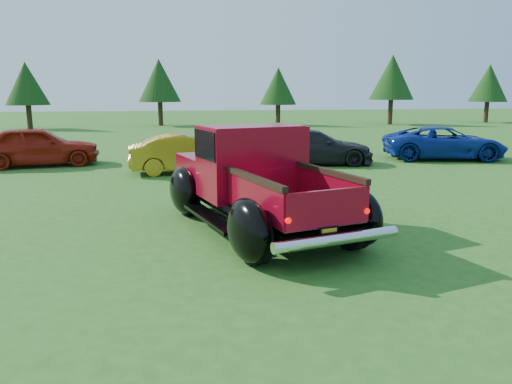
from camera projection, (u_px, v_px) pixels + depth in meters
name	position (u px, v px, depth m)	size (l,w,h in m)	color
ground	(285.00, 242.00, 8.91)	(120.00, 120.00, 0.00)	#285B1A
tree_west	(26.00, 84.00, 34.49)	(2.94, 2.94, 4.60)	#332114
tree_mid_left	(159.00, 81.00, 37.76)	(3.20, 3.20, 5.00)	#332114
tree_mid_right	(278.00, 86.00, 38.27)	(2.82, 2.82, 4.40)	#332114
tree_east	(392.00, 77.00, 39.04)	(3.46, 3.46, 5.40)	#332114
tree_far_east	(489.00, 83.00, 41.48)	(3.07, 3.07, 4.80)	#332114
pickup_truck	(251.00, 179.00, 9.85)	(3.65, 5.69, 1.99)	black
show_car_red	(37.00, 146.00, 17.71)	(1.68, 4.18, 1.42)	maroon
show_car_yellow	(188.00, 153.00, 16.30)	(1.33, 3.82, 1.26)	#A77B16
show_car_grey	(313.00, 147.00, 18.19)	(1.77, 4.36, 1.26)	black
show_car_blue	(444.00, 143.00, 19.49)	(2.13, 4.61, 1.28)	navy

